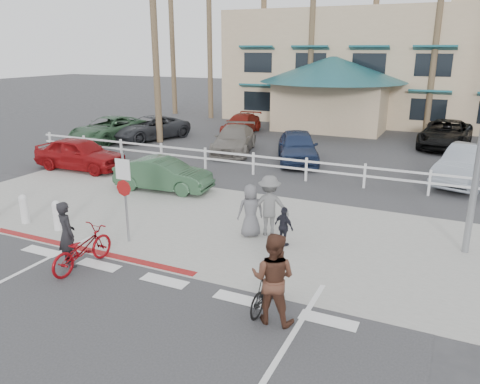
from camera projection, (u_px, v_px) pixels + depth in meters
The scene contains 34 objects.
ground at pixel (150, 293), 10.67m from camera, with size 140.00×140.00×0.00m, color #333335.
bike_path at pixel (88, 340), 8.94m from camera, with size 12.00×16.00×0.01m, color #333335.
sidewalk_plaza at pixel (235, 227), 14.56m from camera, with size 22.00×7.00×0.01m, color gray.
cross_street at pixel (280, 193), 18.02m from camera, with size 40.00×5.00×0.01m, color #333335.
parking_lot at pixel (339, 147), 26.23m from camera, with size 50.00×16.00×0.01m, color #333335.
curb_red at pixel (86, 250), 12.92m from camera, with size 7.00×0.25×0.02m, color maroon.
rail_fence at pixel (308, 170), 19.40m from camera, with size 29.40×0.16×1.00m, color silver, non-canonical shape.
building at pixel (412, 43), 34.99m from camera, with size 28.00×16.00×11.30m, color #C8AE89, non-canonical shape.
sign_post at pixel (125, 193), 13.07m from camera, with size 0.50×0.10×2.90m, color gray, non-canonical shape.
bollard_0 at pixel (57, 215), 14.20m from camera, with size 0.26×0.26×0.95m, color silver, non-canonical shape.
bollard_1 at pixel (24, 209), 14.77m from camera, with size 0.26×0.26×0.95m, color silver, non-canonical shape.
palm_0 at pixel (171, 20), 37.43m from camera, with size 4.00×4.00×15.00m, color #1D4B25, non-canonical shape.
palm_1 at pixel (209, 32), 35.24m from camera, with size 4.00×4.00×13.00m, color #1D4B25, non-canonical shape.
palm_2 at pixel (264, 10), 34.03m from camera, with size 4.00×4.00×16.00m, color #1D4B25, non-canonical shape.
palm_3 at pixel (312, 22), 31.84m from camera, with size 4.00×4.00×14.00m, color #1D4B25, non-canonical shape.
palm_4 at pixel (375, 14), 30.93m from camera, with size 4.00×4.00×15.00m, color #1D4B25, non-canonical shape.
palm_5 at pixel (438, 28), 28.74m from camera, with size 4.00×4.00×13.00m, color #1D4B25, non-canonical shape.
palm_10 at pixel (155, 35), 25.92m from camera, with size 4.00×4.00×12.00m, color #1D4B25, non-canonical shape.
bike_red at pixel (82, 249), 11.75m from camera, with size 0.68×1.95×1.02m, color maroon.
rider_red at pixel (67, 234), 11.74m from camera, with size 0.63×0.41×1.73m, color black.
bike_black at pixel (267, 289), 9.89m from camera, with size 0.44×1.57×0.95m, color black.
rider_black at pixel (273, 278), 9.30m from camera, with size 0.93×0.72×1.91m, color #4F2D1F.
pedestrian_a at pixel (269, 206), 13.70m from camera, with size 1.18×0.68×1.83m, color slate.
pedestrian_child at pixel (284, 227), 13.03m from camera, with size 0.67×0.28×1.15m, color black.
pedestrian_b at pixel (251, 211), 13.68m from camera, with size 0.77×0.50×1.58m, color #59595D.
car_white_sedan at pixel (163, 174), 18.20m from camera, with size 1.34×3.83×1.26m, color #2A4A30.
car_red_compact at pixel (80, 154), 21.25m from camera, with size 1.74×4.32×1.47m, color maroon.
lot_car_0 at pixel (109, 129), 27.74m from camera, with size 2.39×5.19×1.44m, color #2F5335.
lot_car_1 at pixel (234, 140), 24.76m from camera, with size 1.91×4.71×1.37m, color slate.
lot_car_2 at pixel (298, 146), 22.66m from camera, with size 1.81×4.50×1.53m, color #1B294A.
lot_car_3 at pixel (469, 165), 19.04m from camera, with size 1.64×4.71×1.55m, color gray.
lot_car_4 at pixel (241, 124), 30.23m from camera, with size 1.73×4.25×1.23m, color maroon.
lot_car_5 at pixel (446, 134), 26.00m from camera, with size 2.49×5.41×1.50m, color black.
lot_car_6 at pixel (149, 128), 28.29m from camera, with size 2.31×5.01×1.39m, color #28292D.
Camera 1 is at (5.91, -7.73, 5.35)m, focal length 35.00 mm.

